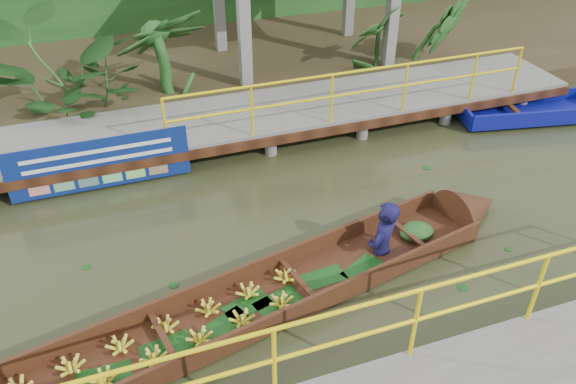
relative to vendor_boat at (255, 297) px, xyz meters
name	(u,v)px	position (x,y,z in m)	size (l,w,h in m)	color
ground	(263,247)	(0.49, 1.23, -0.25)	(80.00, 80.00, 0.00)	#2D341A
land_strip	(177,63)	(0.49, 8.73, -0.02)	(30.00, 8.00, 0.45)	#2F2617
far_dock	(213,124)	(0.51, 4.66, 0.23)	(16.00, 2.06, 1.66)	slate
vendor_boat	(255,297)	(0.00, 0.00, 0.00)	(9.96, 3.02, 2.19)	#341B0E
moored_blue_boat	(575,108)	(8.43, 3.30, -0.08)	(4.11, 1.75, 0.95)	navy
blue_banner	(100,164)	(-1.73, 3.71, 0.31)	(3.13, 0.04, 0.98)	navy
tropical_plants	(156,59)	(-0.24, 6.53, 1.00)	(14.27, 1.27, 1.58)	#143F18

